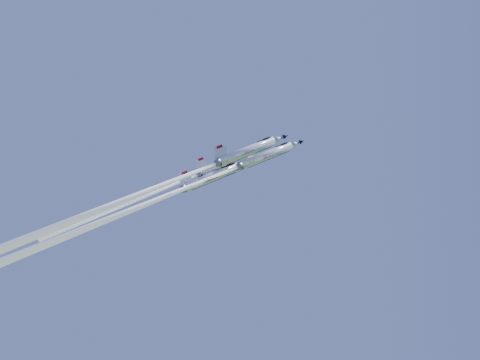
% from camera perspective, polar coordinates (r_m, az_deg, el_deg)
% --- Properties ---
extents(jet_lead, '(39.17, 21.80, 42.36)m').
position_cam_1_polar(jet_lead, '(96.99, -7.79, -1.67)').
color(jet_lead, white).
extents(jet_left, '(31.06, 17.31, 29.36)m').
position_cam_1_polar(jet_left, '(101.98, -8.27, -0.91)').
color(jet_left, white).
extents(jet_right, '(34.31, 19.11, 34.82)m').
position_cam_1_polar(jet_right, '(89.90, -8.52, -0.63)').
color(jet_right, white).
extents(jet_slot, '(39.69, 22.09, 42.01)m').
position_cam_1_polar(jet_slot, '(99.44, -13.49, -3.89)').
color(jet_slot, white).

